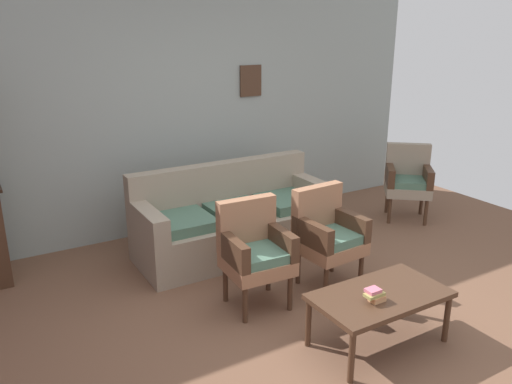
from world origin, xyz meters
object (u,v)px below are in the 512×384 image
(armchair_row_middle, at_px, (255,249))
(armchair_by_doorway, at_px, (327,233))
(floral_couch, at_px, (234,222))
(wingback_chair_by_fireplace, at_px, (408,179))
(coffee_table, at_px, (380,299))
(book_stack_on_table, at_px, (375,295))

(armchair_row_middle, height_order, armchair_by_doorway, same)
(floral_couch, xyz_separation_m, wingback_chair_by_fireplace, (2.29, -0.20, 0.17))
(armchair_by_doorway, height_order, coffee_table, armchair_by_doorway)
(coffee_table, xyz_separation_m, book_stack_on_table, (-0.11, -0.06, 0.09))
(wingback_chair_by_fireplace, height_order, coffee_table, wingback_chair_by_fireplace)
(armchair_row_middle, xyz_separation_m, wingback_chair_by_fireplace, (2.65, 0.83, 0.00))
(armchair_row_middle, relative_size, wingback_chair_by_fireplace, 1.00)
(floral_couch, relative_size, wingback_chair_by_fireplace, 2.28)
(armchair_by_doorway, bearing_deg, coffee_table, -105.20)
(book_stack_on_table, bearing_deg, armchair_by_doorway, 69.84)
(armchair_row_middle, height_order, book_stack_on_table, armchair_row_middle)
(floral_couch, height_order, armchair_row_middle, same)
(coffee_table, bearing_deg, armchair_by_doorway, 74.80)
(armchair_by_doorway, height_order, wingback_chair_by_fireplace, same)
(armchair_row_middle, distance_m, wingback_chair_by_fireplace, 2.78)
(armchair_by_doorway, distance_m, book_stack_on_table, 1.08)
(armchair_by_doorway, xyz_separation_m, book_stack_on_table, (-0.37, -1.02, -0.03))
(wingback_chair_by_fireplace, xyz_separation_m, coffee_table, (-2.17, -1.81, -0.12))
(wingback_chair_by_fireplace, bearing_deg, armchair_by_doorway, -155.80)
(wingback_chair_by_fireplace, bearing_deg, armchair_row_middle, -162.54)
(floral_couch, height_order, armchair_by_doorway, same)
(armchair_by_doorway, height_order, book_stack_on_table, armchair_by_doorway)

